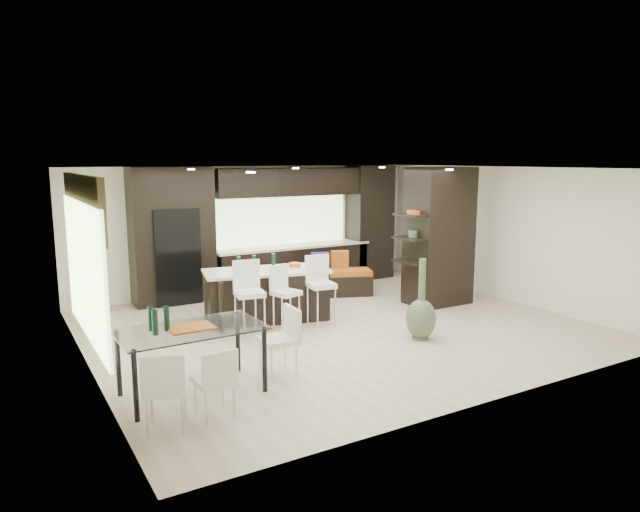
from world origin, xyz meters
TOP-DOWN VIEW (x-y plane):
  - ground at (0.00, 0.00)m, footprint 8.00×8.00m
  - back_wall at (0.00, 3.50)m, footprint 8.00×0.02m
  - left_wall at (-4.00, 0.00)m, footprint 0.02×7.00m
  - right_wall at (4.00, 0.00)m, footprint 0.02×7.00m
  - ceiling at (0.00, 0.00)m, footprint 8.00×7.00m
  - window_left at (-3.96, 0.20)m, footprint 0.04×3.20m
  - window_back at (0.60, 3.46)m, footprint 3.40×0.04m
  - stone_accent at (-3.93, 0.20)m, footprint 0.08×3.00m
  - ceiling_spots at (0.00, 0.25)m, footprint 4.00×3.00m
  - back_cabinetry at (0.50, 3.17)m, footprint 6.80×0.68m
  - refrigerator at (-1.90, 3.12)m, footprint 0.90×0.68m
  - partition_column at (2.60, 0.40)m, footprint 1.20×0.80m
  - kitchen_island at (-0.85, 1.04)m, footprint 2.34×1.40m
  - stool_left at (-1.52, 0.25)m, footprint 0.51×0.51m
  - stool_mid at (-0.85, 0.27)m, footprint 0.49×0.49m
  - stool_right at (-0.18, 0.25)m, footprint 0.49×0.49m
  - bench at (1.25, 1.97)m, footprint 1.50×1.01m
  - floor_vase at (0.80, -1.23)m, footprint 0.56×0.56m
  - dining_table at (-3.04, -1.48)m, footprint 1.75×1.01m
  - chair_near at (-3.04, -2.25)m, footprint 0.42×0.42m
  - chair_far at (-3.58, -2.27)m, footprint 0.58×0.58m
  - chair_end at (-1.86, -1.48)m, footprint 0.47×0.47m

SIDE VIEW (x-z plane):
  - ground at x=0.00m, z-range 0.00..0.00m
  - bench at x=1.25m, z-range 0.00..0.54m
  - chair_near at x=-3.04m, z-range 0.00..0.76m
  - chair_far at x=-3.58m, z-range 0.00..0.83m
  - dining_table at x=-3.04m, z-range 0.00..0.83m
  - chair_end at x=-1.86m, z-range 0.00..0.85m
  - stool_mid at x=-0.85m, z-range 0.00..0.89m
  - kitchen_island at x=-0.85m, z-range 0.00..0.91m
  - stool_right at x=-0.18m, z-range 0.00..0.97m
  - stool_left at x=-1.52m, z-range 0.00..1.00m
  - floor_vase at x=0.80m, z-range 0.00..1.31m
  - refrigerator at x=-1.90m, z-range 0.00..1.90m
  - back_wall at x=0.00m, z-range 0.00..2.70m
  - left_wall at x=-4.00m, z-range 0.00..2.70m
  - right_wall at x=4.00m, z-range 0.00..2.70m
  - window_left at x=-3.96m, z-range 0.40..2.30m
  - back_cabinetry at x=0.50m, z-range 0.00..2.70m
  - partition_column at x=2.60m, z-range 0.00..2.70m
  - window_back at x=0.60m, z-range 0.95..2.15m
  - stone_accent at x=-3.93m, z-range 1.85..2.65m
  - ceiling_spots at x=0.00m, z-range 2.67..2.69m
  - ceiling at x=0.00m, z-range 2.69..2.71m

